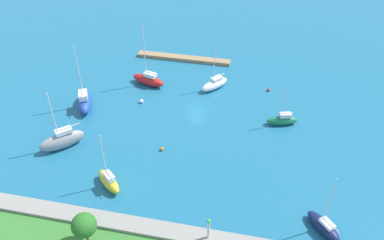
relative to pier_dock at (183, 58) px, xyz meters
The scene contains 15 objects.
water 20.32m from the pier_dock, 110.53° to the left, with size 160.00×160.00×0.00m, color #1E668C.
pier_dock is the anchor object (origin of this frame).
breakwater 49.12m from the pier_dock, 98.34° to the left, with size 71.32×2.71×1.34m, color gray.
harbor_beacon 50.81m from the pier_dock, 106.62° to the left, with size 0.56×0.56×3.73m.
park_tree_mideast 52.43m from the pier_dock, 88.48° to the left, with size 3.38×3.38×5.20m.
sailboat_navy_along_channel 52.59m from the pier_dock, 124.79° to the left, with size 5.44×5.79×10.24m.
sailboat_red_far_north 13.06m from the pier_dock, 67.39° to the left, with size 7.86×4.24×13.68m.
sailboat_white_mid_basin 14.01m from the pier_dock, 131.14° to the left, with size 6.03×6.68×10.27m.
sailboat_green_near_pier 30.96m from the pier_dock, 139.82° to the left, with size 6.18×3.33×8.52m.
sailboat_gray_off_beacon 37.16m from the pier_dock, 68.09° to the left, with size 7.37×7.06×11.72m.
sailboat_blue_inner_mooring 27.12m from the pier_dock, 56.47° to the left, with size 5.60×8.15×13.30m.
sailboat_yellow_lone_south 41.64m from the pier_dock, 86.50° to the left, with size 5.57×5.16×10.39m.
mooring_buoy_white 19.37m from the pier_dock, 76.65° to the left, with size 0.80×0.80×0.80m, color white.
mooring_buoy_orange 31.92m from the pier_dock, 95.97° to the left, with size 0.63×0.63×0.63m, color orange.
mooring_buoy_red 22.52m from the pier_dock, 155.76° to the left, with size 0.62×0.62×0.62m, color red.
Camera 1 is at (-11.85, 61.65, 47.09)m, focal length 37.06 mm.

